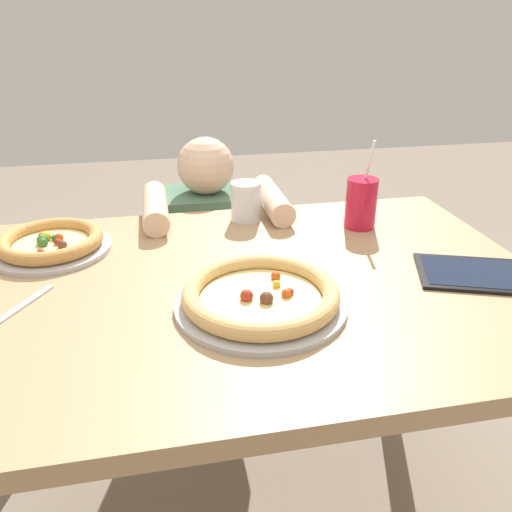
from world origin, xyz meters
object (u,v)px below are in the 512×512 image
Objects in this scene: pizza_far at (51,243)px; drink_cup_colored at (361,203)px; pizza_near at (261,297)px; water_cup_clear at (246,201)px; fork at (13,312)px; diner_seated at (211,280)px; tablet at (473,274)px.

pizza_far is 1.19× the size of drink_cup_colored.
pizza_near is 0.48m from water_cup_clear.
diner_seated reaches higher than fork.
diner_seated is (-0.08, 0.27, -0.39)m from water_cup_clear.
pizza_near is 1.44× the size of drink_cup_colored.
fork is at bearing 178.15° from tablet.
water_cup_clear is at bearing 83.19° from pizza_near.
fork is (-0.48, 0.07, -0.02)m from pizza_near.
diner_seated is (-0.02, 0.75, -0.35)m from pizza_near.
pizza_near is 1.21× the size of pizza_far.
pizza_far is at bearing 141.48° from pizza_near.
fork is at bearing -160.56° from drink_cup_colored.
drink_cup_colored is 0.36m from tablet.
fork is at bearing -142.86° from water_cup_clear.
pizza_near is at bearing -88.11° from diner_seated.
drink_cup_colored reaches higher than diner_seated.
pizza_near is 0.48m from fork.
drink_cup_colored is 0.26× the size of diner_seated.
diner_seated is at bearing 106.54° from water_cup_clear.
diner_seated reaches higher than pizza_far.
water_cup_clear is at bearing 134.86° from tablet.
tablet is at bearing 4.43° from pizza_near.
tablet is (0.43, -0.44, -0.05)m from water_cup_clear.
tablet is (0.49, 0.04, -0.02)m from pizza_near.
water_cup_clear is 0.67m from fork.
water_cup_clear is at bearing 13.17° from pizza_far.
diner_seated is (0.42, 0.39, -0.35)m from pizza_far.
pizza_far is 0.80m from drink_cup_colored.
drink_cup_colored is 0.84× the size of tablet.
water_cup_clear reaches higher than pizza_near.
diner_seated is (-0.52, 0.71, -0.33)m from tablet.
pizza_far is at bearing -137.18° from diner_seated.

